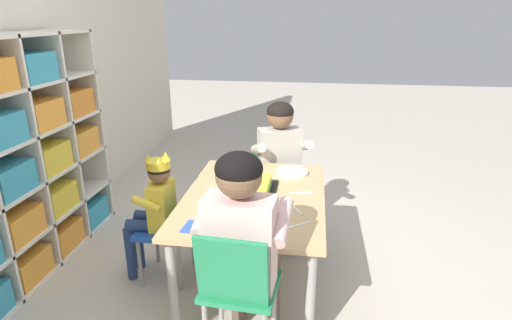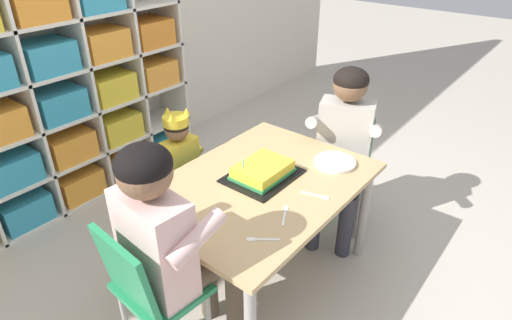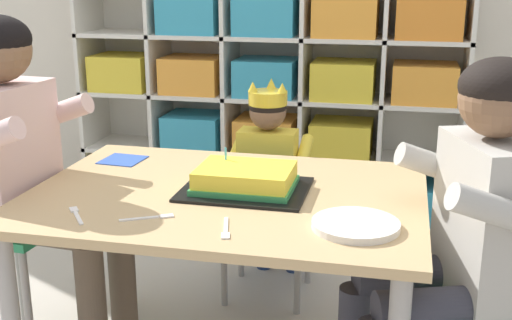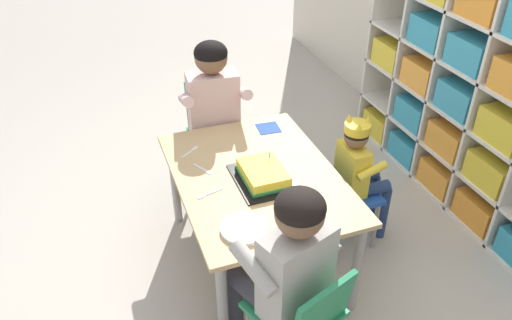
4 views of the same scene
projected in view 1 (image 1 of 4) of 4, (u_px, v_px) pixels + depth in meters
The scene contains 14 objects.
ground at pixel (254, 283), 2.58m from camera, with size 16.00×16.00×0.00m, color #BCB2A3.
activity_table at pixel (254, 207), 2.40m from camera, with size 1.11×0.81×0.60m.
classroom_chair_blue at pixel (173, 227), 2.53m from camera, with size 0.34×0.33×0.58m.
child_with_crown at pixel (155, 203), 2.49m from camera, with size 0.30×0.31×0.83m.
classroom_chair_adult_side at pixel (237, 290), 1.75m from camera, with size 0.33×0.34×0.79m.
adult_helper_seated at pixel (244, 236), 1.79m from camera, with size 0.45×0.42×1.09m.
classroom_chair_guest_side at pixel (277, 179), 3.12m from camera, with size 0.44×0.43×0.66m.
guest_at_table_side at pixel (281, 157), 2.95m from camera, with size 0.48×0.46×1.01m.
birthday_cake_on_tray at pixel (252, 187), 2.41m from camera, with size 0.35×0.28×0.11m.
paper_plate_stack at pixel (292, 172), 2.70m from camera, with size 0.21×0.21×0.02m, color white.
paper_napkin_square at pixel (196, 227), 2.02m from camera, with size 0.13×0.13×0.00m, color #3356B7.
fork_near_child_seat at pixel (297, 225), 2.04m from camera, with size 0.09×0.11×0.00m.
fork_scattered_mid_table at pixel (303, 193), 2.41m from camera, with size 0.05×0.13×0.00m.
fork_by_napkin at pixel (295, 208), 2.22m from camera, with size 0.13×0.08×0.00m.
Camera 1 is at (-2.14, -0.32, 1.60)m, focal length 28.79 mm.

